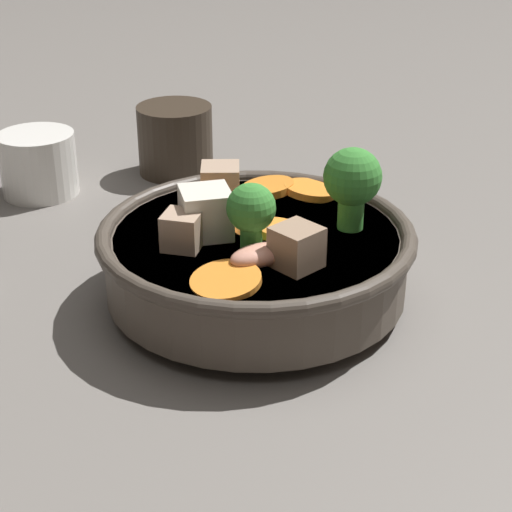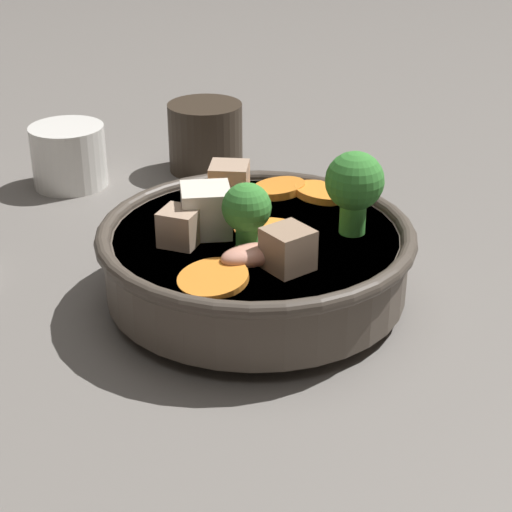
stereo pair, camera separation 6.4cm
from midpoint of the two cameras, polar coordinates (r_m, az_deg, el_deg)
name	(u,v)px [view 2 (the right image)]	position (r m, az deg, el deg)	size (l,w,h in m)	color
ground_plane	(256,300)	(0.66, 2.79, -3.03)	(3.00, 3.00, 0.00)	slate
stirfry_bowl	(257,252)	(0.64, 2.94, 0.20)	(0.24, 0.24, 0.12)	#51473D
tea_cup	(69,155)	(0.87, -10.34, 6.58)	(0.07, 0.07, 0.06)	white
dark_mug	(206,137)	(0.90, -1.32, 7.93)	(0.10, 0.08, 0.07)	#33281E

